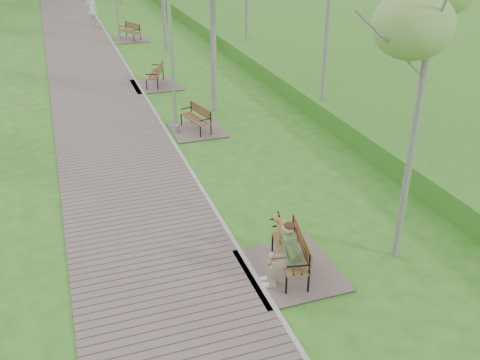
% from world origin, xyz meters
% --- Properties ---
extents(walkway, '(3.50, 67.00, 0.04)m').
position_xyz_m(walkway, '(-1.75, 21.50, 0.02)').
color(walkway, '#6D5D58').
rests_on(walkway, ground).
extents(kerb, '(0.10, 67.00, 0.05)m').
position_xyz_m(kerb, '(0.00, 21.50, 0.03)').
color(kerb, '#999993').
rests_on(kerb, ground).
extents(embankment, '(14.00, 70.00, 1.60)m').
position_xyz_m(embankment, '(12.00, 20.00, 0.00)').
color(embankment, '#5B9731').
rests_on(embankment, ground).
extents(bench_main, '(1.83, 2.03, 1.59)m').
position_xyz_m(bench_main, '(0.66, 3.46, 0.45)').
color(bench_main, '#6D5D58').
rests_on(bench_main, ground).
extents(bench_second, '(1.67, 1.86, 1.03)m').
position_xyz_m(bench_second, '(0.95, 11.56, 0.19)').
color(bench_second, '#6D5D58').
rests_on(bench_second, ground).
extents(bench_third, '(1.91, 2.12, 1.17)m').
position_xyz_m(bench_third, '(0.68, 17.02, 0.22)').
color(bench_third, '#6D5D58').
rests_on(bench_third, ground).
extents(bench_far, '(1.81, 2.01, 1.11)m').
position_xyz_m(bench_far, '(1.06, 26.09, 0.21)').
color(bench_far, '#6D5D58').
rests_on(bench_far, ground).
extents(lamp_post_second, '(0.18, 0.18, 4.66)m').
position_xyz_m(lamp_post_second, '(0.28, 11.63, 2.18)').
color(lamp_post_second, '#A3A6AC').
rests_on(lamp_post_second, ground).
extents(pedestrian_near, '(0.70, 0.47, 1.91)m').
position_xyz_m(pedestrian_near, '(-0.50, 30.85, 0.95)').
color(pedestrian_near, beige).
rests_on(pedestrian_near, ground).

